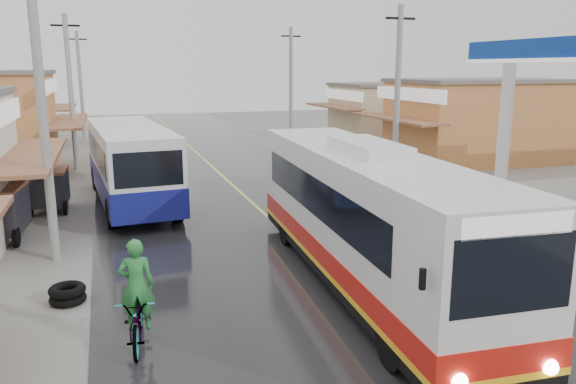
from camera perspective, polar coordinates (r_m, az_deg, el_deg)
name	(u,v)px	position (r m, az deg, el deg)	size (l,w,h in m)	color
ground	(451,383)	(10.66, 16.27, -18.11)	(120.00, 120.00, 0.00)	slate
road	(245,197)	(23.71, -4.37, -0.47)	(12.00, 90.00, 0.02)	black
centre_line	(245,196)	(23.71, -4.37, -0.44)	(0.15, 90.00, 0.01)	#D8CC4C
utility_poles_left	(69,204)	(24.12, -21.33, -1.12)	(1.60, 50.00, 8.00)	gray
utility_poles_right	(393,186)	(26.22, 10.66, 0.58)	(1.60, 36.00, 8.00)	gray
coach_bus	(364,216)	(14.02, 7.76, -2.48)	(3.22, 11.65, 3.60)	silver
second_bus	(130,163)	(22.94, -15.72, 2.86)	(3.27, 9.49, 3.09)	silver
cyclist	(138,310)	(11.52, -15.02, -11.51)	(0.95, 2.14, 2.24)	black
tricycle_near	(0,210)	(19.77, -27.25, -1.59)	(1.69, 2.39, 1.73)	#26262D
tricycle_far	(50,187)	(23.06, -23.07, 0.46)	(1.44, 2.13, 1.60)	#26262D
tyre_stack	(67,294)	(14.16, -21.49, -9.63)	(0.84, 0.84, 0.43)	black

